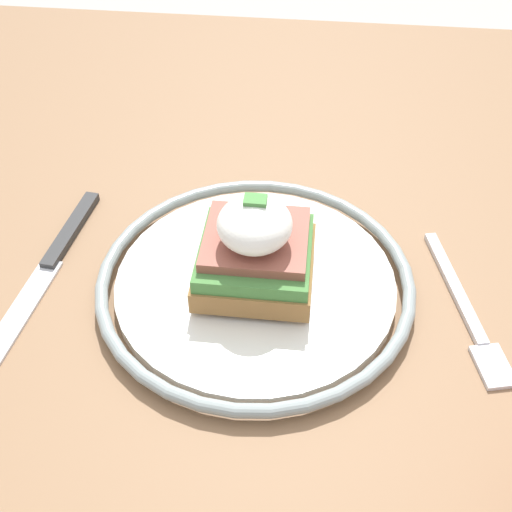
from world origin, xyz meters
The scene contains 5 objects.
dining_table centered at (0.00, 0.00, 0.64)m, with size 0.83×0.88×0.77m.
plate centered at (0.00, 0.06, 0.78)m, with size 0.24×0.24×0.02m.
sandwich centered at (0.00, 0.06, 0.82)m, with size 0.09×0.09×0.07m.
fork centered at (-0.16, 0.07, 0.78)m, with size 0.05×0.15×0.00m.
knife centered at (0.17, 0.04, 0.78)m, with size 0.03×0.19×0.01m.
Camera 1 is at (-0.04, 0.40, 1.14)m, focal length 45.00 mm.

